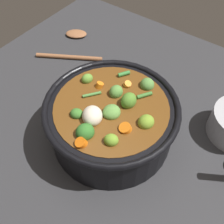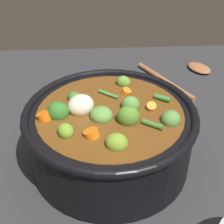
{
  "view_description": "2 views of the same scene",
  "coord_description": "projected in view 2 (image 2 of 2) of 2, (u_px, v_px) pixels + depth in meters",
  "views": [
    {
      "loc": [
        -0.24,
        0.32,
        0.61
      ],
      "look_at": [
        -0.0,
        0.0,
        0.1
      ],
      "focal_mm": 42.42,
      "sensor_mm": 36.0,
      "label": 1
    },
    {
      "loc": [
        -0.52,
        0.03,
        0.5
      ],
      "look_at": [
        0.02,
        -0.0,
        0.11
      ],
      "focal_mm": 54.95,
      "sensor_mm": 36.0,
      "label": 2
    }
  ],
  "objects": [
    {
      "name": "wooden_spoon",
      "position": [
        185.0,
        73.0,
        1.0
      ],
      "size": [
        0.22,
        0.22,
        0.02
      ],
      "color": "#935C3A",
      "rests_on": "ground_plane"
    },
    {
      "name": "cooking_pot",
      "position": [
        110.0,
        135.0,
        0.67
      ],
      "size": [
        0.33,
        0.33,
        0.15
      ],
      "color": "black",
      "rests_on": "ground_plane"
    },
    {
      "name": "ground_plane",
      "position": [
        110.0,
        161.0,
        0.71
      ],
      "size": [
        1.1,
        1.1,
        0.0
      ],
      "primitive_type": "plane",
      "color": "#2D2D30"
    }
  ]
}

